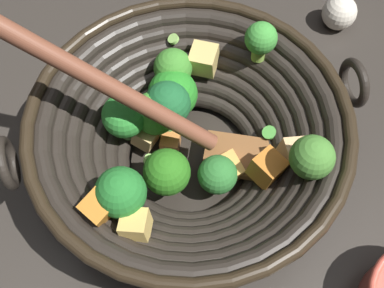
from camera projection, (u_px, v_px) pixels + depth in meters
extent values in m
plane|color=#332D28|center=(189.00, 163.00, 0.56)|extent=(4.00, 4.00, 0.00)
cylinder|color=black|center=(189.00, 162.00, 0.55)|extent=(0.14, 0.14, 0.01)
torus|color=black|center=(189.00, 155.00, 0.54)|extent=(0.18, 0.18, 0.02)
torus|color=black|center=(189.00, 151.00, 0.53)|extent=(0.21, 0.21, 0.02)
torus|color=black|center=(189.00, 147.00, 0.52)|extent=(0.23, 0.23, 0.02)
torus|color=black|center=(189.00, 142.00, 0.51)|extent=(0.25, 0.25, 0.02)
torus|color=black|center=(189.00, 137.00, 0.50)|extent=(0.28, 0.28, 0.02)
torus|color=black|center=(189.00, 132.00, 0.49)|extent=(0.30, 0.30, 0.02)
torus|color=black|center=(189.00, 127.00, 0.48)|extent=(0.32, 0.32, 0.02)
torus|color=black|center=(189.00, 121.00, 0.47)|extent=(0.34, 0.34, 0.01)
torus|color=black|center=(8.00, 163.00, 0.45)|extent=(0.03, 0.05, 0.05)
torus|color=black|center=(354.00, 83.00, 0.49)|extent=(0.03, 0.05, 0.05)
cylinder|color=#749C48|center=(174.00, 81.00, 0.56)|extent=(0.02, 0.02, 0.02)
sphere|color=#3F882E|center=(173.00, 68.00, 0.54)|extent=(0.04, 0.04, 0.04)
cylinder|color=#88B945|center=(258.00, 53.00, 0.53)|extent=(0.02, 0.02, 0.02)
sphere|color=green|center=(261.00, 38.00, 0.51)|extent=(0.04, 0.04, 0.04)
cylinder|color=#81B35E|center=(168.00, 182.00, 0.51)|extent=(0.03, 0.03, 0.01)
sphere|color=#2A701B|center=(167.00, 172.00, 0.48)|extent=(0.05, 0.05, 0.05)
cylinder|color=#58A44A|center=(169.00, 119.00, 0.54)|extent=(0.03, 0.03, 0.03)
sphere|color=#1C5F2F|center=(167.00, 104.00, 0.51)|extent=(0.05, 0.05, 0.05)
cylinder|color=#79B13F|center=(216.00, 184.00, 0.52)|extent=(0.02, 0.02, 0.02)
sphere|color=#2D732F|center=(217.00, 175.00, 0.50)|extent=(0.04, 0.04, 0.04)
cylinder|color=#558D44|center=(128.00, 130.00, 0.53)|extent=(0.02, 0.02, 0.02)
sphere|color=green|center=(124.00, 116.00, 0.50)|extent=(0.05, 0.05, 0.05)
cylinder|color=#68A03E|center=(174.00, 109.00, 0.56)|extent=(0.02, 0.02, 0.02)
sphere|color=#278524|center=(173.00, 94.00, 0.53)|extent=(0.06, 0.06, 0.06)
cylinder|color=#70A83B|center=(307.00, 168.00, 0.47)|extent=(0.02, 0.02, 0.02)
sphere|color=#468331|center=(312.00, 157.00, 0.44)|extent=(0.04, 0.04, 0.04)
cylinder|color=#77B94E|center=(157.00, 127.00, 0.54)|extent=(0.02, 0.02, 0.02)
sphere|color=green|center=(155.00, 113.00, 0.51)|extent=(0.05, 0.05, 0.05)
cylinder|color=#7FAE59|center=(125.00, 205.00, 0.47)|extent=(0.03, 0.03, 0.03)
sphere|color=#23742B|center=(121.00, 192.00, 0.44)|extent=(0.05, 0.05, 0.05)
cube|color=#BF6D25|center=(267.00, 168.00, 0.49)|extent=(0.04, 0.04, 0.04)
cube|color=#E8BF62|center=(135.00, 225.00, 0.44)|extent=(0.03, 0.03, 0.03)
cube|color=orange|center=(170.00, 143.00, 0.54)|extent=(0.02, 0.02, 0.02)
cube|color=#BF7324|center=(98.00, 208.00, 0.44)|extent=(0.04, 0.04, 0.03)
cube|color=#DCAF74|center=(293.00, 151.00, 0.49)|extent=(0.04, 0.03, 0.03)
cube|color=#DEBE6B|center=(202.00, 59.00, 0.54)|extent=(0.03, 0.04, 0.03)
cube|color=tan|center=(146.00, 136.00, 0.53)|extent=(0.03, 0.03, 0.03)
cube|color=gold|center=(227.00, 169.00, 0.51)|extent=(0.04, 0.05, 0.04)
cylinder|color=#99D166|center=(151.00, 160.00, 0.50)|extent=(0.02, 0.02, 0.01)
cylinder|color=#99D166|center=(156.00, 117.00, 0.55)|extent=(0.02, 0.02, 0.01)
cylinder|color=#99D166|center=(173.00, 39.00, 0.54)|extent=(0.02, 0.02, 0.01)
cylinder|color=#56B247|center=(269.00, 133.00, 0.52)|extent=(0.02, 0.02, 0.01)
cylinder|color=#99D166|center=(137.00, 123.00, 0.54)|extent=(0.02, 0.02, 0.01)
cylinder|color=#99D166|center=(189.00, 94.00, 0.56)|extent=(0.01, 0.01, 0.01)
cube|color=brown|center=(236.00, 156.00, 0.52)|extent=(0.07, 0.05, 0.01)
cylinder|color=brown|center=(111.00, 88.00, 0.44)|extent=(0.21, 0.02, 0.17)
sphere|color=silver|center=(339.00, 13.00, 0.64)|extent=(0.05, 0.05, 0.05)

